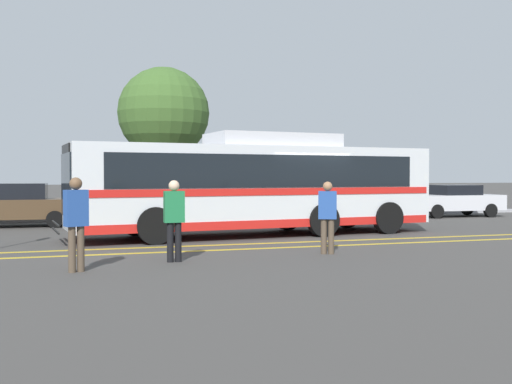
% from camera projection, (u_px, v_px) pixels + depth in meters
% --- Properties ---
extents(ground_plane, '(220.00, 220.00, 0.00)m').
position_uv_depth(ground_plane, '(302.00, 235.00, 18.54)').
color(ground_plane, '#423F3D').
extents(lane_strip_0, '(31.11, 0.20, 0.01)m').
position_uv_depth(lane_strip_0, '(280.00, 243.00, 16.25)').
color(lane_strip_0, gold).
rests_on(lane_strip_0, ground_plane).
extents(lane_strip_1, '(31.11, 0.20, 0.01)m').
position_uv_depth(lane_strip_1, '(294.00, 247.00, 15.26)').
color(lane_strip_1, gold).
rests_on(lane_strip_1, ground_plane).
extents(curb_strip, '(39.11, 0.36, 0.15)m').
position_uv_depth(curb_strip, '(204.00, 217.00, 25.25)').
color(curb_strip, '#99999E').
rests_on(curb_strip, ground_plane).
extents(transit_bus, '(11.60, 3.67, 3.11)m').
position_uv_depth(transit_bus, '(257.00, 184.00, 18.31)').
color(transit_bus, silver).
rests_on(transit_bus, ground_plane).
extents(parked_car_1, '(4.32, 2.06, 1.55)m').
position_uv_depth(parked_car_1, '(18.00, 205.00, 21.44)').
color(parked_car_1, '#4C3823').
rests_on(parked_car_1, ground_plane).
extents(parked_car_2, '(3.96, 1.99, 1.56)m').
position_uv_depth(parked_car_2, '(190.00, 203.00, 23.30)').
color(parked_car_2, maroon).
rests_on(parked_car_2, ground_plane).
extents(parked_car_3, '(4.57, 1.98, 1.25)m').
position_uv_depth(parked_car_3, '(323.00, 204.00, 24.66)').
color(parked_car_3, silver).
rests_on(parked_car_3, ground_plane).
extents(parked_car_4, '(4.38, 1.96, 1.41)m').
position_uv_depth(parked_car_4, '(453.00, 200.00, 26.68)').
color(parked_car_4, silver).
rests_on(parked_car_4, ground_plane).
extents(pedestrian_0, '(0.47, 0.38, 1.69)m').
position_uv_depth(pedestrian_0, '(328.00, 213.00, 13.92)').
color(pedestrian_0, brown).
rests_on(pedestrian_0, ground_plane).
extents(pedestrian_1, '(0.42, 0.23, 1.73)m').
position_uv_depth(pedestrian_1, '(174.00, 215.00, 12.63)').
color(pedestrian_1, black).
rests_on(pedestrian_1, ground_plane).
extents(pedestrian_2, '(0.47, 0.36, 1.80)m').
position_uv_depth(pedestrian_2, '(76.00, 218.00, 11.31)').
color(pedestrian_2, brown).
rests_on(pedestrian_2, ground_plane).
extents(tree_0, '(4.22, 4.22, 6.83)m').
position_uv_depth(tree_0, '(164.00, 113.00, 27.65)').
color(tree_0, '#513823').
rests_on(tree_0, ground_plane).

